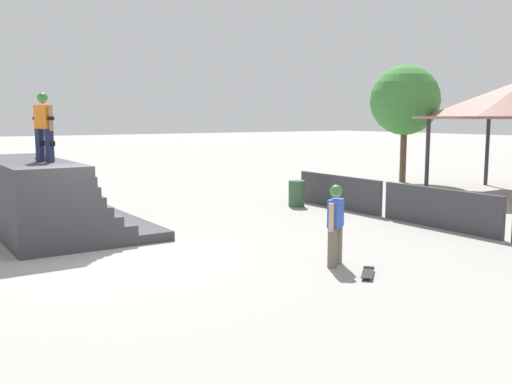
# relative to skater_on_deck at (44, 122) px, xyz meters

# --- Properties ---
(ground_plane) EXTENTS (160.00, 160.00, 0.00)m
(ground_plane) POSITION_rel_skater_on_deck_xyz_m (2.31, 0.56, -2.77)
(ground_plane) COLOR gray
(quarter_pipe_ramp) EXTENTS (5.39, 3.46, 1.85)m
(quarter_pipe_ramp) POSITION_rel_skater_on_deck_xyz_m (-0.88, 0.12, -1.97)
(quarter_pipe_ramp) COLOR #38383D
(quarter_pipe_ramp) RESTS_ON ground
(skater_on_deck) EXTENTS (0.68, 0.43, 1.61)m
(skater_on_deck) POSITION_rel_skater_on_deck_xyz_m (0.00, 0.00, 0.00)
(skater_on_deck) COLOR #1E2347
(skater_on_deck) RESTS_ON quarter_pipe_ramp
(skateboard_on_deck) EXTENTS (0.83, 0.53, 0.09)m
(skateboard_on_deck) POSITION_rel_skater_on_deck_xyz_m (-0.58, 0.07, -0.87)
(skateboard_on_deck) COLOR green
(skateboard_on_deck) RESTS_ON quarter_pipe_ramp
(bystander_walking) EXTENTS (0.40, 0.59, 1.60)m
(bystander_walking) POSITION_rel_skater_on_deck_xyz_m (5.59, 4.08, -1.83)
(bystander_walking) COLOR #6B6051
(bystander_walking) RESTS_ON ground
(skateboard_on_ground) EXTENTS (0.66, 0.70, 0.09)m
(skateboard_on_ground) POSITION_rel_skater_on_deck_xyz_m (6.48, 4.11, -2.71)
(skateboard_on_ground) COLOR silver
(skateboard_on_ground) RESTS_ON ground
(barrier_fence) EXTENTS (11.60, 0.12, 1.05)m
(barrier_fence) POSITION_rel_skater_on_deck_xyz_m (4.22, 8.89, -2.25)
(barrier_fence) COLOR #3D3D42
(barrier_fence) RESTS_ON ground
(tree_beside_pavilion) EXTENTS (3.06, 3.06, 5.16)m
(tree_beside_pavilion) POSITION_rel_skater_on_deck_xyz_m (-3.74, 16.26, 0.84)
(tree_beside_pavilion) COLOR brown
(tree_beside_pavilion) RESTS_ON ground
(trash_bin) EXTENTS (0.52, 0.52, 0.85)m
(trash_bin) POSITION_rel_skater_on_deck_xyz_m (-0.75, 8.00, -2.35)
(trash_bin) COLOR #385B3D
(trash_bin) RESTS_ON ground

